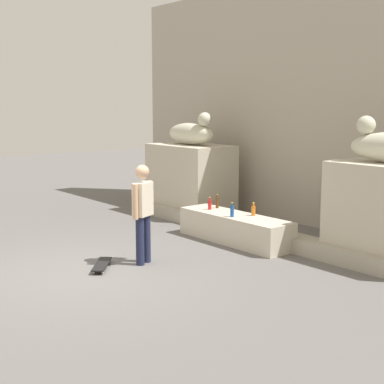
{
  "coord_description": "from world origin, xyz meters",
  "views": [
    {
      "loc": [
        7.67,
        -4.11,
        2.67
      ],
      "look_at": [
        0.04,
        2.07,
        1.1
      ],
      "focal_mm": 52.13,
      "sensor_mm": 36.0,
      "label": 1
    }
  ],
  "objects_px": {
    "statue_reclining_left": "(191,133)",
    "bottle_orange": "(253,210)",
    "skater": "(143,210)",
    "bottle_red": "(210,205)",
    "bottle_blue": "(232,211)",
    "skateboard": "(102,264)",
    "bottle_brown": "(217,202)"
  },
  "relations": [
    {
      "from": "bottle_blue",
      "to": "bottle_red",
      "type": "xyz_separation_m",
      "value": [
        -0.83,
        0.15,
        -0.01
      ]
    },
    {
      "from": "bottle_brown",
      "to": "bottle_red",
      "type": "bearing_deg",
      "value": -84.95
    },
    {
      "from": "bottle_orange",
      "to": "bottle_red",
      "type": "bearing_deg",
      "value": -165.92
    },
    {
      "from": "skater",
      "to": "bottle_blue",
      "type": "bearing_deg",
      "value": -24.24
    },
    {
      "from": "skateboard",
      "to": "statue_reclining_left",
      "type": "bearing_deg",
      "value": -16.66
    },
    {
      "from": "statue_reclining_left",
      "to": "bottle_red",
      "type": "distance_m",
      "value": 2.61
    },
    {
      "from": "bottle_orange",
      "to": "bottle_blue",
      "type": "distance_m",
      "value": 0.44
    },
    {
      "from": "skateboard",
      "to": "bottle_blue",
      "type": "bearing_deg",
      "value": -54.17
    },
    {
      "from": "skateboard",
      "to": "bottle_blue",
      "type": "distance_m",
      "value": 2.78
    },
    {
      "from": "skater",
      "to": "bottle_orange",
      "type": "distance_m",
      "value": 2.44
    },
    {
      "from": "bottle_blue",
      "to": "skateboard",
      "type": "bearing_deg",
      "value": -94.58
    },
    {
      "from": "skateboard",
      "to": "bottle_red",
      "type": "height_order",
      "value": "bottle_red"
    },
    {
      "from": "skater",
      "to": "skateboard",
      "type": "xyz_separation_m",
      "value": [
        -0.2,
        -0.69,
        -0.86
      ]
    },
    {
      "from": "skater",
      "to": "bottle_orange",
      "type": "xyz_separation_m",
      "value": [
        0.18,
        2.42,
        -0.28
      ]
    },
    {
      "from": "bottle_orange",
      "to": "skateboard",
      "type": "bearing_deg",
      "value": -97.0
    },
    {
      "from": "skateboard",
      "to": "bottle_brown",
      "type": "xyz_separation_m",
      "value": [
        -0.63,
        3.08,
        0.6
      ]
    },
    {
      "from": "statue_reclining_left",
      "to": "bottle_orange",
      "type": "relative_size",
      "value": 6.41
    },
    {
      "from": "statue_reclining_left",
      "to": "skateboard",
      "type": "height_order",
      "value": "statue_reclining_left"
    },
    {
      "from": "bottle_brown",
      "to": "bottle_orange",
      "type": "bearing_deg",
      "value": 1.61
    },
    {
      "from": "statue_reclining_left",
      "to": "bottle_red",
      "type": "relative_size",
      "value": 6.39
    },
    {
      "from": "skater",
      "to": "bottle_orange",
      "type": "height_order",
      "value": "skater"
    },
    {
      "from": "skater",
      "to": "bottle_red",
      "type": "xyz_separation_m",
      "value": [
        -0.81,
        2.17,
        -0.28
      ]
    },
    {
      "from": "skateboard",
      "to": "bottle_blue",
      "type": "height_order",
      "value": "bottle_blue"
    },
    {
      "from": "bottle_brown",
      "to": "skater",
      "type": "bearing_deg",
      "value": -70.84
    },
    {
      "from": "skateboard",
      "to": "bottle_orange",
      "type": "height_order",
      "value": "bottle_orange"
    },
    {
      "from": "bottle_red",
      "to": "statue_reclining_left",
      "type": "bearing_deg",
      "value": 150.42
    },
    {
      "from": "skater",
      "to": "statue_reclining_left",
      "type": "bearing_deg",
      "value": 16.43
    },
    {
      "from": "bottle_orange",
      "to": "bottle_brown",
      "type": "xyz_separation_m",
      "value": [
        -1.01,
        -0.03,
        0.02
      ]
    },
    {
      "from": "skater",
      "to": "bottle_brown",
      "type": "distance_m",
      "value": 2.54
    },
    {
      "from": "statue_reclining_left",
      "to": "bottle_brown",
      "type": "height_order",
      "value": "statue_reclining_left"
    },
    {
      "from": "statue_reclining_left",
      "to": "bottle_orange",
      "type": "height_order",
      "value": "statue_reclining_left"
    },
    {
      "from": "skater",
      "to": "bottle_red",
      "type": "relative_size",
      "value": 6.57
    }
  ]
}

